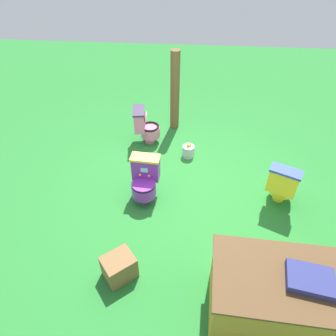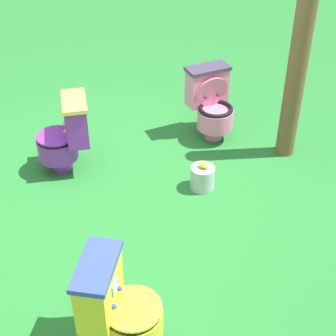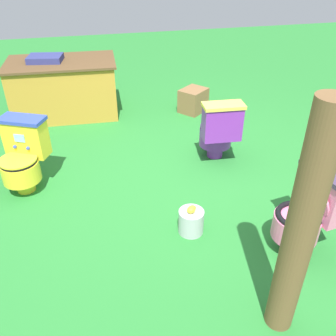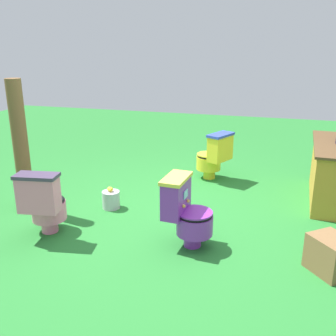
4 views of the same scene
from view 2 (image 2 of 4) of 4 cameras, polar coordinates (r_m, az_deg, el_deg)
ground at (r=4.63m, az=-5.58°, el=-2.98°), size 14.00×14.00×0.00m
toilet_yellow at (r=3.26m, az=-5.51°, el=-15.07°), size 0.57×0.62×0.73m
toilet_pink at (r=5.28m, az=4.83°, el=7.20°), size 0.55×0.48×0.73m
toilet_purple at (r=4.83m, az=-11.28°, el=3.59°), size 0.45×0.52×0.73m
wooden_post at (r=4.91m, az=13.95°, el=9.56°), size 0.18×0.18×1.60m
lemon_bucket at (r=4.64m, az=3.84°, el=-1.00°), size 0.22×0.22×0.28m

